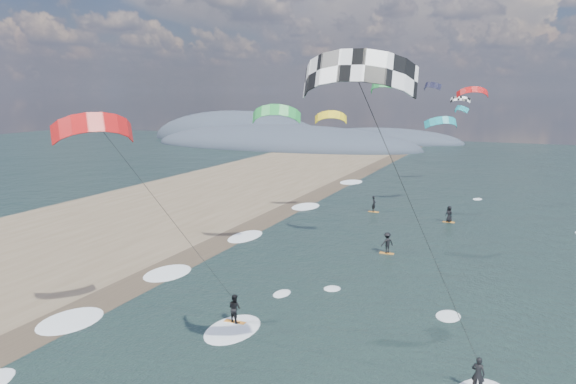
% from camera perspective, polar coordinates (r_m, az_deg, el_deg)
% --- Properties ---
extents(wet_sand_strip, '(3.00, 240.00, 0.00)m').
position_cam_1_polar(wet_sand_strip, '(37.07, -17.38, -10.01)').
color(wet_sand_strip, '#382D23').
rests_on(wet_sand_strip, ground).
extents(coastal_hills, '(80.00, 41.00, 15.00)m').
position_cam_1_polar(coastal_hills, '(136.65, -1.19, 5.01)').
color(coastal_hills, '#3D4756').
rests_on(coastal_hills, ground).
extents(kitesurfer_near_a, '(7.52, 8.31, 14.40)m').
position_cam_1_polar(kitesurfer_near_a, '(19.02, 10.03, 3.66)').
color(kitesurfer_near_a, orange).
rests_on(kitesurfer_near_a, ground).
extents(kitesurfer_near_b, '(6.83, 9.14, 12.35)m').
position_cam_1_polar(kitesurfer_near_b, '(27.31, -14.20, -0.34)').
color(kitesurfer_near_b, orange).
rests_on(kitesurfer_near_b, ground).
extents(far_kitesurfers, '(8.97, 15.37, 1.70)m').
position_cam_1_polar(far_kitesurfers, '(50.71, 11.67, -3.30)').
color(far_kitesurfers, orange).
rests_on(far_kitesurfers, ground).
extents(bg_kite_field, '(14.74, 68.79, 5.14)m').
position_cam_1_polar(bg_kite_field, '(68.55, 13.81, 9.04)').
color(bg_kite_field, gray).
rests_on(bg_kite_field, ground).
extents(shoreline_surf, '(2.40, 79.40, 0.11)m').
position_cam_1_polar(shoreline_surf, '(39.90, -11.60, -8.29)').
color(shoreline_surf, white).
rests_on(shoreline_surf, ground).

